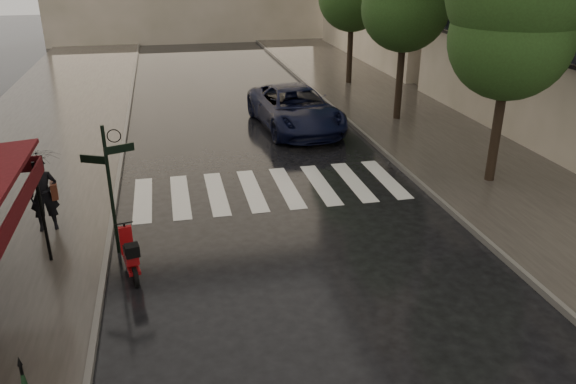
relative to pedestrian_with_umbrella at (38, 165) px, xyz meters
name	(u,v)px	position (x,y,z in m)	size (l,w,h in m)	color
ground	(175,321)	(2.93, -4.40, -1.82)	(120.00, 120.00, 0.00)	black
sidewalk_near	(39,142)	(-1.57, 7.60, -1.76)	(6.00, 60.00, 0.12)	#38332D
sidewalk_far	(413,118)	(13.18, 7.60, -1.76)	(5.50, 60.00, 0.12)	#38332D
curb_near	(125,136)	(1.48, 7.60, -1.74)	(0.12, 60.00, 0.16)	#595651
curb_far	(349,122)	(10.38, 7.60, -1.74)	(0.12, 60.00, 0.16)	#595651
crosswalk	(269,189)	(5.91, 1.60, -1.81)	(7.85, 3.20, 0.01)	silver
signpost	(110,180)	(1.74, -1.40, 0.01)	(1.17, 0.29, 3.10)	black
tree_near	(516,0)	(12.53, 0.60, 3.50)	(3.80, 3.80, 7.99)	black
pedestrian_with_umbrella	(38,165)	(0.00, 0.00, 0.00)	(1.27, 1.29, 2.56)	black
scooter	(130,256)	(2.08, -2.47, -1.35)	(0.57, 1.52, 1.01)	black
parked_car	(295,108)	(8.06, 7.49, -1.00)	(2.71, 5.89, 1.64)	black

